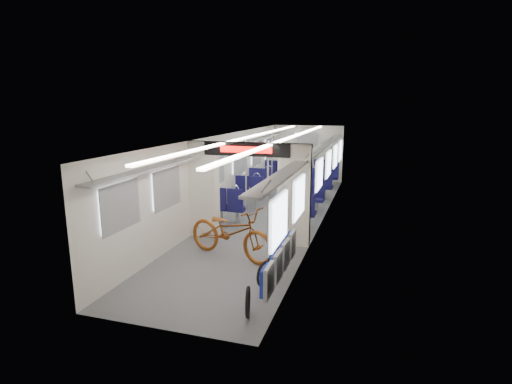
% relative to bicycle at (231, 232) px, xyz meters
% --- Properties ---
extents(carriage, '(12.00, 12.02, 2.31)m').
position_rel_bicycle_xyz_m(carriage, '(0.01, 2.86, 0.95)').
color(carriage, '#515456').
rests_on(carriage, ground).
extents(bicycle, '(2.22, 1.34, 1.10)m').
position_rel_bicycle_xyz_m(bicycle, '(0.00, 0.00, 0.00)').
color(bicycle, brown).
rests_on(bicycle, ground).
extents(flip_bench, '(0.12, 2.08, 0.49)m').
position_rel_bicycle_xyz_m(flip_bench, '(1.36, -1.27, 0.03)').
color(flip_bench, gray).
rests_on(flip_bench, carriage).
extents(bike_hoop_a, '(0.16, 0.47, 0.47)m').
position_rel_bicycle_xyz_m(bike_hoop_a, '(1.08, -2.18, -0.34)').
color(bike_hoop_a, black).
rests_on(bike_hoop_a, ground).
extents(bike_hoop_b, '(0.18, 0.46, 0.46)m').
position_rel_bicycle_xyz_m(bike_hoop_b, '(1.04, -1.13, -0.35)').
color(bike_hoop_b, black).
rests_on(bike_hoop_b, ground).
extents(bike_hoop_c, '(0.19, 0.50, 0.50)m').
position_rel_bicycle_xyz_m(bike_hoop_c, '(1.08, -0.55, -0.33)').
color(bike_hoop_c, black).
rests_on(bike_hoop_c, ground).
extents(seat_bay_near_left, '(0.90, 2.03, 1.09)m').
position_rel_bicycle_xyz_m(seat_bay_near_left, '(-0.93, 3.17, -0.01)').
color(seat_bay_near_left, '#100D3B').
rests_on(seat_bay_near_left, ground).
extents(seat_bay_near_right, '(0.89, 1.99, 1.07)m').
position_rel_bicycle_xyz_m(seat_bay_near_right, '(0.94, 3.23, -0.02)').
color(seat_bay_near_right, '#100D3B').
rests_on(seat_bay_near_right, ground).
extents(seat_bay_far_left, '(0.92, 2.13, 1.12)m').
position_rel_bicycle_xyz_m(seat_bay_far_left, '(-0.93, 6.57, -0.00)').
color(seat_bay_far_left, '#100D3B').
rests_on(seat_bay_far_left, ground).
extents(seat_bay_far_right, '(0.96, 2.33, 1.18)m').
position_rel_bicycle_xyz_m(seat_bay_far_right, '(0.94, 6.92, 0.02)').
color(seat_bay_far_right, '#100D3B').
rests_on(seat_bay_far_right, ground).
extents(stanchion_near_left, '(0.04, 0.04, 2.30)m').
position_rel_bicycle_xyz_m(stanchion_near_left, '(-0.30, 1.94, 0.60)').
color(stanchion_near_left, silver).
rests_on(stanchion_near_left, ground).
extents(stanchion_near_right, '(0.05, 0.05, 2.30)m').
position_rel_bicycle_xyz_m(stanchion_near_right, '(0.39, 1.47, 0.60)').
color(stanchion_near_right, silver).
rests_on(stanchion_near_right, ground).
extents(stanchion_far_left, '(0.04, 0.04, 2.30)m').
position_rel_bicycle_xyz_m(stanchion_far_left, '(-0.40, 4.87, 0.60)').
color(stanchion_far_left, silver).
rests_on(stanchion_far_left, ground).
extents(stanchion_far_right, '(0.04, 0.04, 2.30)m').
position_rel_bicycle_xyz_m(stanchion_far_right, '(0.37, 4.69, 0.60)').
color(stanchion_far_right, silver).
rests_on(stanchion_far_right, ground).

